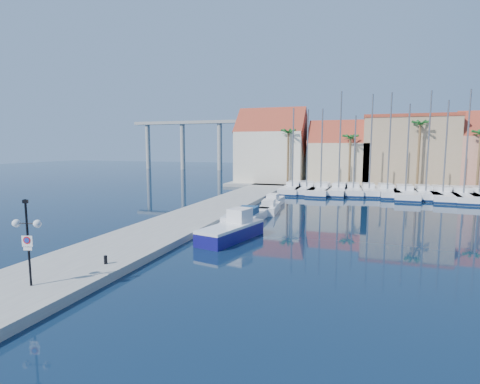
{
  "coord_description": "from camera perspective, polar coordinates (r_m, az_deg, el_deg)",
  "views": [
    {
      "loc": [
        6.15,
        -20.5,
        7.01
      ],
      "look_at": [
        -4.08,
        10.44,
        3.0
      ],
      "focal_mm": 28.0,
      "sensor_mm": 36.0,
      "label": 1
    }
  ],
  "objects": [
    {
      "name": "sailboat_0",
      "position": [
        57.44,
        8.09,
        0.51
      ],
      "size": [
        2.89,
        10.5,
        12.56
      ],
      "rotation": [
        0.0,
        0.0,
        0.01
      ],
      "color": "white",
      "rests_on": "ground"
    },
    {
      "name": "sailboat_6",
      "position": [
        57.35,
        21.44,
        0.12
      ],
      "size": [
        3.47,
        10.24,
        14.32
      ],
      "rotation": [
        0.0,
        0.0,
        0.08
      ],
      "color": "white",
      "rests_on": "ground"
    },
    {
      "name": "sailboat_10",
      "position": [
        57.29,
        30.78,
        -0.43
      ],
      "size": [
        3.67,
        12.07,
        14.14
      ],
      "rotation": [
        0.0,
        0.0,
        -0.04
      ],
      "color": "white",
      "rests_on": "ground"
    },
    {
      "name": "building_2",
      "position": [
        68.84,
        24.14,
        5.78
      ],
      "size": [
        14.2,
        10.2,
        11.5
      ],
      "color": "tan",
      "rests_on": "shore_north"
    },
    {
      "name": "palm_0",
      "position": [
        63.7,
        7.38,
        8.82
      ],
      "size": [
        2.6,
        2.6,
        10.15
      ],
      "color": "brown",
      "rests_on": "shore_north"
    },
    {
      "name": "building_0",
      "position": [
        69.4,
        4.88,
        6.59
      ],
      "size": [
        12.3,
        9.0,
        13.5
      ],
      "color": "beige",
      "rests_on": "shore_north"
    },
    {
      "name": "sailboat_11",
      "position": [
        58.63,
        32.51,
        -0.39
      ],
      "size": [
        3.62,
        11.37,
        13.3
      ],
      "rotation": [
        0.0,
        0.0,
        -0.06
      ],
      "color": "white",
      "rests_on": "ground"
    },
    {
      "name": "lamp_post",
      "position": [
        19.88,
        -29.69,
        -4.98
      ],
      "size": [
        1.36,
        0.61,
        4.1
      ],
      "rotation": [
        0.0,
        0.0,
        0.24
      ],
      "color": "black",
      "rests_on": "quay_west"
    },
    {
      "name": "motorboat_west_2",
      "position": [
        40.02,
        4.49,
        -2.35
      ],
      "size": [
        2.24,
        5.57,
        1.4
      ],
      "rotation": [
        0.0,
        0.0,
        0.09
      ],
      "color": "white",
      "rests_on": "ground"
    },
    {
      "name": "sailboat_9",
      "position": [
        57.12,
        28.42,
        -0.31
      ],
      "size": [
        3.84,
        12.08,
        12.91
      ],
      "rotation": [
        0.0,
        0.0,
        -0.06
      ],
      "color": "white",
      "rests_on": "ground"
    },
    {
      "name": "sailboat_5",
      "position": [
        57.27,
        19.02,
        0.25
      ],
      "size": [
        2.86,
        8.64,
        14.2
      ],
      "rotation": [
        0.0,
        0.0,
        0.07
      ],
      "color": "white",
      "rests_on": "ground"
    },
    {
      "name": "sailboat_7",
      "position": [
        56.37,
        23.83,
        -0.15
      ],
      "size": [
        3.43,
        11.66,
        12.59
      ],
      "rotation": [
        0.0,
        0.0,
        -0.03
      ],
      "color": "white",
      "rests_on": "ground"
    },
    {
      "name": "fishing_boat",
      "position": [
        28.33,
        -1.2,
        -5.78
      ],
      "size": [
        3.57,
        6.64,
        2.21
      ],
      "rotation": [
        0.0,
        0.0,
        -0.24
      ],
      "color": "navy",
      "rests_on": "ground"
    },
    {
      "name": "motorboat_west_0",
      "position": [
        31.19,
        -0.9,
        -5.02
      ],
      "size": [
        2.66,
        6.7,
        1.4
      ],
      "rotation": [
        0.0,
        0.0,
        0.09
      ],
      "color": "white",
      "rests_on": "ground"
    },
    {
      "name": "motorboat_west_1",
      "position": [
        35.19,
        1.35,
        -3.63
      ],
      "size": [
        2.46,
        7.41,
        1.4
      ],
      "rotation": [
        0.0,
        0.0,
        0.01
      ],
      "color": "white",
      "rests_on": "ground"
    },
    {
      "name": "sailboat_3",
      "position": [
        56.99,
        14.86,
        0.33
      ],
      "size": [
        3.47,
        10.32,
        14.73
      ],
      "rotation": [
        0.0,
        0.0,
        -0.08
      ],
      "color": "white",
      "rests_on": "ground"
    },
    {
      "name": "sailboat_2",
      "position": [
        56.67,
        12.28,
        0.33
      ],
      "size": [
        3.31,
        11.01,
        12.32
      ],
      "rotation": [
        0.0,
        0.0,
        -0.04
      ],
      "color": "white",
      "rests_on": "ground"
    },
    {
      "name": "building_1",
      "position": [
        67.65,
        14.84,
        5.33
      ],
      "size": [
        10.3,
        8.0,
        11.0
      ],
      "color": "#C9B48E",
      "rests_on": "shore_north"
    },
    {
      "name": "viaduct",
      "position": [
        112.08,
        -5.57,
        8.63
      ],
      "size": [
        48.0,
        2.2,
        14.45
      ],
      "color": "#9E9E99",
      "rests_on": "ground"
    },
    {
      "name": "ground",
      "position": [
        22.52,
        1.55,
        -11.12
      ],
      "size": [
        260.0,
        260.0,
        0.0
      ],
      "primitive_type": "plane",
      "color": "black",
      "rests_on": "ground"
    },
    {
      "name": "palm_2",
      "position": [
        63.06,
        25.77,
        9.06
      ],
      "size": [
        2.6,
        2.6,
        11.15
      ],
      "color": "brown",
      "rests_on": "shore_north"
    },
    {
      "name": "bollard",
      "position": [
        22.37,
        -19.8,
        -9.69
      ],
      "size": [
        0.19,
        0.19,
        0.47
      ],
      "primitive_type": "cylinder",
      "color": "black",
      "rests_on": "quay_west"
    },
    {
      "name": "sailboat_8",
      "position": [
        57.2,
        26.31,
        -0.14
      ],
      "size": [
        3.14,
        10.27,
        14.27
      ],
      "rotation": [
        0.0,
        0.0,
        0.05
      ],
      "color": "white",
      "rests_on": "ground"
    },
    {
      "name": "sailboat_1",
      "position": [
        57.56,
        10.15,
        0.48
      ],
      "size": [
        3.57,
        10.84,
        12.36
      ],
      "rotation": [
        0.0,
        0.0,
        0.07
      ],
      "color": "white",
      "rests_on": "ground"
    },
    {
      "name": "shore_north",
      "position": [
        68.94,
        21.41,
        0.9
      ],
      "size": [
        54.0,
        16.0,
        0.5
      ],
      "primitive_type": "cube",
      "color": "gray",
      "rests_on": "ground"
    },
    {
      "name": "palm_1",
      "position": [
        62.54,
        16.48,
        7.76
      ],
      "size": [
        2.6,
        2.6,
        9.15
      ],
      "color": "brown",
      "rests_on": "shore_north"
    },
    {
      "name": "sailboat_4",
      "position": [
        57.2,
        16.84,
        0.26
      ],
      "size": [
        3.06,
        9.36,
        11.31
      ],
      "rotation": [
        0.0,
        0.0,
        0.07
      ],
      "color": "white",
      "rests_on": "ground"
    },
    {
      "name": "motorboat_west_3",
      "position": [
        44.87,
        5.15,
        -1.35
      ],
      "size": [
        1.75,
        5.3,
        1.4
      ],
      "rotation": [
        0.0,
        0.0,
        0.01
      ],
      "color": "white",
      "rests_on": "ground"
    },
    {
      "name": "quay_west",
      "position": [
        37.83,
        -5.63,
        -3.31
      ],
      "size": [
        6.0,
        77.0,
        0.5
      ],
      "primitive_type": "cube",
      "color": "gray",
      "rests_on": "ground"
    }
  ]
}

